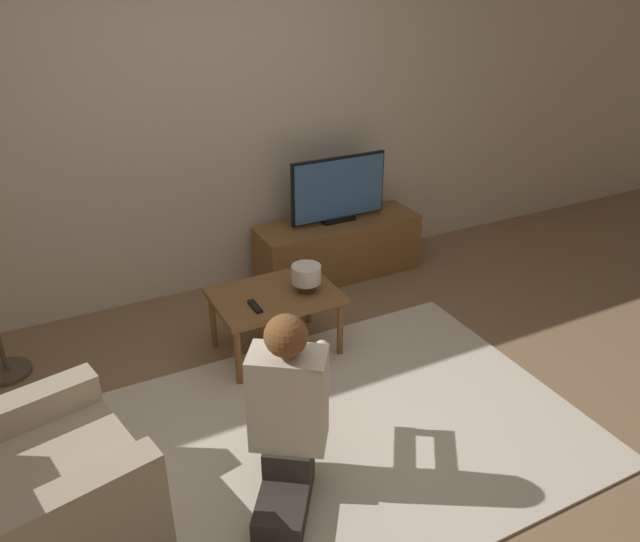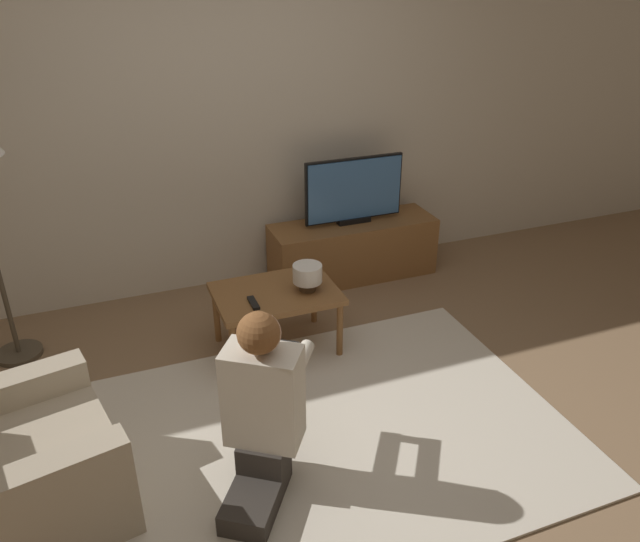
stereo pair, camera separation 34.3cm
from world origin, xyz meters
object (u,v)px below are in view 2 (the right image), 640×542
object	(u,v)px
person_kneeling	(263,405)
tv	(354,190)
coffee_table	(276,298)
table_lamp	(307,275)

from	to	relation	value
person_kneeling	tv	bearing A→B (deg)	-89.95
coffee_table	person_kneeling	distance (m)	1.15
table_lamp	tv	bearing A→B (deg)	50.77
coffee_table	person_kneeling	world-z (taller)	person_kneeling
tv	table_lamp	size ratio (longest dim) A/B	4.25
table_lamp	person_kneeling	bearing A→B (deg)	-120.00
coffee_table	table_lamp	size ratio (longest dim) A/B	4.17
coffee_table	table_lamp	bearing A→B (deg)	-17.30
tv	coffee_table	size ratio (longest dim) A/B	1.02
coffee_table	person_kneeling	bearing A→B (deg)	-110.38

